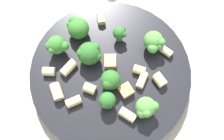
{
  "coord_description": "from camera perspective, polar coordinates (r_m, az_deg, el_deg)",
  "views": [
    {
      "loc": [
        -0.0,
        -0.16,
        0.5
      ],
      "look_at": [
        0.0,
        0.0,
        0.04
      ],
      "focal_mm": 45.0,
      "sensor_mm": 36.0,
      "label": 1
    }
  ],
  "objects": [
    {
      "name": "broccoli_floret_5",
      "position": [
        0.49,
        8.86,
        5.63
      ],
      "size": [
        0.04,
        0.04,
        0.04
      ],
      "color": "#93B766",
      "rests_on": "pasta_bowl"
    },
    {
      "name": "broccoli_floret_6",
      "position": [
        0.5,
        1.87,
        7.49
      ],
      "size": [
        0.02,
        0.02,
        0.03
      ],
      "color": "#84AD60",
      "rests_on": "pasta_bowl"
    },
    {
      "name": "rigatoni_10",
      "position": [
        0.53,
        -1.96,
        10.4
      ],
      "size": [
        0.02,
        0.02,
        0.01
      ],
      "primitive_type": "cylinder",
      "rotation": [
        1.57,
        0.0,
        0.15
      ],
      "color": "beige",
      "rests_on": "pasta_bowl"
    },
    {
      "name": "pasta_bowl",
      "position": [
        0.51,
        -0.0,
        -0.79
      ],
      "size": [
        0.29,
        0.29,
        0.03
      ],
      "color": "black",
      "rests_on": "ground_plane"
    },
    {
      "name": "ground_plane",
      "position": [
        0.52,
        -0.0,
        -1.37
      ],
      "size": [
        2.0,
        2.0,
        0.0
      ],
      "primitive_type": "plane",
      "color": "#BCB29E"
    },
    {
      "name": "rigatoni_8",
      "position": [
        0.49,
        6.45,
        -2.05
      ],
      "size": [
        0.02,
        0.03,
        0.01
      ],
      "primitive_type": "cylinder",
      "rotation": [
        1.57,
        0.0,
        2.72
      ],
      "color": "beige",
      "rests_on": "pasta_bowl"
    },
    {
      "name": "chicken_chunk_0",
      "position": [
        0.49,
        -0.36,
        1.71
      ],
      "size": [
        0.02,
        0.02,
        0.02
      ],
      "primitive_type": "cube",
      "rotation": [
        0.0,
        0.0,
        1.57
      ],
      "color": "tan",
      "rests_on": "pasta_bowl"
    },
    {
      "name": "broccoli_floret_0",
      "position": [
        0.51,
        -6.71,
        8.58
      ],
      "size": [
        0.04,
        0.04,
        0.04
      ],
      "color": "#84AD60",
      "rests_on": "pasta_bowl"
    },
    {
      "name": "rigatoni_7",
      "position": [
        0.51,
        11.32,
        3.71
      ],
      "size": [
        0.02,
        0.02,
        0.01
      ],
      "primitive_type": "cylinder",
      "rotation": [
        1.57,
        0.0,
        0.89
      ],
      "color": "beige",
      "rests_on": "pasta_bowl"
    },
    {
      "name": "broccoli_floret_1",
      "position": [
        0.46,
        7.27,
        -7.67
      ],
      "size": [
        0.04,
        0.04,
        0.04
      ],
      "color": "#84AD60",
      "rests_on": "pasta_bowl"
    },
    {
      "name": "rigatoni_6",
      "position": [
        0.49,
        9.98,
        -1.98
      ],
      "size": [
        0.03,
        0.03,
        0.02
      ],
      "primitive_type": "cylinder",
      "rotation": [
        1.57,
        0.0,
        0.57
      ],
      "color": "beige",
      "rests_on": "pasta_bowl"
    },
    {
      "name": "broccoli_floret_3",
      "position": [
        0.49,
        -10.83,
        4.93
      ],
      "size": [
        0.04,
        0.03,
        0.04
      ],
      "color": "#84AD60",
      "rests_on": "pasta_bowl"
    },
    {
      "name": "rigatoni_4",
      "position": [
        0.48,
        -4.21,
        -3.77
      ],
      "size": [
        0.03,
        0.02,
        0.02
      ],
      "primitive_type": "cylinder",
      "rotation": [
        1.57,
        0.0,
        1.17
      ],
      "color": "beige",
      "rests_on": "pasta_bowl"
    },
    {
      "name": "broccoli_floret_4",
      "position": [
        0.46,
        0.1,
        -2.16
      ],
      "size": [
        0.03,
        0.04,
        0.04
      ],
      "color": "#84AD60",
      "rests_on": "pasta_bowl"
    },
    {
      "name": "rigatoni_9",
      "position": [
        0.49,
        5.83,
        0.38
      ],
      "size": [
        0.02,
        0.02,
        0.02
      ],
      "primitive_type": "cylinder",
      "rotation": [
        1.57,
        0.0,
        1.23
      ],
      "color": "beige",
      "rests_on": "pasta_bowl"
    },
    {
      "name": "rigatoni_5",
      "position": [
        0.48,
        -7.46,
        -6.37
      ],
      "size": [
        0.03,
        0.02,
        0.02
      ],
      "primitive_type": "cylinder",
      "rotation": [
        1.57,
        0.0,
        1.98
      ],
      "color": "beige",
      "rests_on": "pasta_bowl"
    },
    {
      "name": "rigatoni_1",
      "position": [
        0.49,
        -8.5,
        0.44
      ],
      "size": [
        0.03,
        0.03,
        0.02
      ],
      "primitive_type": "cylinder",
      "rotation": [
        1.57,
        0.0,
        2.42
      ],
      "color": "beige",
      "rests_on": "pasta_bowl"
    },
    {
      "name": "rigatoni_3",
      "position": [
        0.5,
        -12.39,
        -0.13
      ],
      "size": [
        0.02,
        0.02,
        0.02
      ],
      "primitive_type": "cylinder",
      "rotation": [
        1.57,
        0.0,
        1.51
      ],
      "color": "beige",
      "rests_on": "pasta_bowl"
    },
    {
      "name": "chicken_chunk_1",
      "position": [
        0.48,
        3.16,
        -4.2
      ],
      "size": [
        0.03,
        0.03,
        0.01
      ],
      "primitive_type": "cube",
      "rotation": [
        0.0,
        0.0,
        2.09
      ],
      "color": "tan",
      "rests_on": "pasta_bowl"
    },
    {
      "name": "broccoli_floret_7",
      "position": [
        0.46,
        -0.68,
        -6.27
      ],
      "size": [
        0.03,
        0.03,
        0.04
      ],
      "color": "#93B766",
      "rests_on": "pasta_bowl"
    },
    {
      "name": "broccoli_floret_2",
      "position": [
        0.48,
        -4.25,
        3.41
      ],
      "size": [
        0.04,
        0.04,
        0.04
      ],
      "color": "#9EC175",
      "rests_on": "pasta_bowl"
    },
    {
      "name": "rigatoni_0",
      "position": [
        0.48,
        -10.86,
        -4.35
      ],
      "size": [
        0.03,
        0.03,
        0.02
      ],
      "primitive_type": "cylinder",
      "rotation": [
        1.57,
        0.0,
        0.35
      ],
      "color": "beige",
      "rests_on": "pasta_bowl"
    },
    {
      "name": "rigatoni_2",
      "position": [
        0.47,
        3.51,
        -9.08
      ],
      "size": [
        0.03,
        0.03,
        0.02
      ],
      "primitive_type": "cylinder",
      "rotation": [
        1.57,
        0.0,
        0.98
      ],
      "color": "beige",
      "rests_on": "pasta_bowl"
    }
  ]
}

